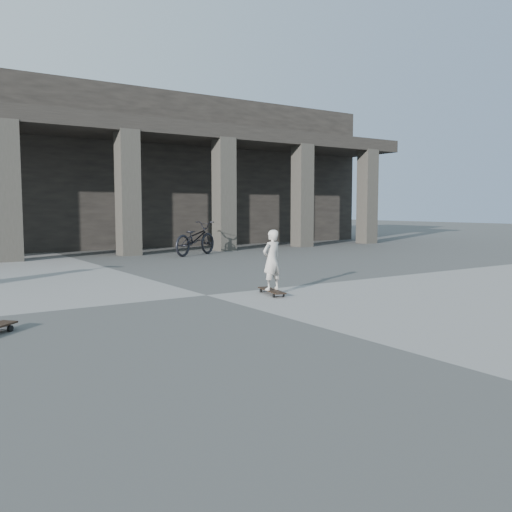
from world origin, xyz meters
TOP-DOWN VIEW (x-y plane):
  - ground at (0.00, 0.00)m, footprint 90.00×90.00m
  - colonnade at (-0.00, 13.77)m, footprint 28.00×8.82m
  - longboard at (0.99, -0.59)m, footprint 0.38×0.87m
  - child at (0.99, -0.59)m, footprint 0.42×0.31m
  - bicycle at (3.56, 7.30)m, footprint 2.17×1.59m

SIDE VIEW (x-z plane):
  - ground at x=0.00m, z-range 0.00..0.00m
  - longboard at x=0.99m, z-range 0.02..0.11m
  - bicycle at x=3.56m, z-range 0.00..1.09m
  - child at x=0.99m, z-range 0.09..1.15m
  - colonnade at x=0.00m, z-range 0.03..6.03m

